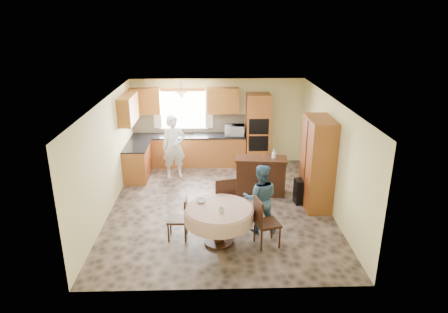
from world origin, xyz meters
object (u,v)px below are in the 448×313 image
chair_left (181,216)px  person_sink (174,147)px  oven_tower (257,130)px  cupboard (317,163)px  chair_back (224,198)px  dining_table (219,215)px  chair_right (264,220)px  sideboard (261,177)px  person_dining (260,198)px

chair_left → person_sink: 3.25m
oven_tower → cupboard: size_ratio=1.01×
chair_left → chair_back: 1.07m
cupboard → dining_table: 2.79m
dining_table → chair_back: chair_back is taller
oven_tower → chair_right: size_ratio=2.12×
sideboard → person_dining: size_ratio=0.86×
oven_tower → cupboard: (1.07, -2.70, -0.01)m
cupboard → person_sink: cupboard is taller
dining_table → sideboard: bearing=64.4°
person_sink → chair_right: bearing=-72.8°
chair_left → chair_right: bearing=80.4°
sideboard → chair_back: bearing=-117.0°
cupboard → chair_right: (-1.42, -1.70, -0.50)m
chair_right → person_dining: (0.00, 0.58, 0.17)m
dining_table → person_sink: bearing=108.8°
cupboard → chair_left: size_ratio=2.37×
sideboard → cupboard: 1.50m
chair_right → dining_table: bearing=66.1°
chair_right → person_sink: person_sink is taller
chair_left → chair_right: (1.59, -0.32, 0.06)m
person_dining → oven_tower: bearing=-90.2°
dining_table → person_sink: (-1.15, 3.39, 0.27)m
oven_tower → chair_right: oven_tower is taller
oven_tower → person_sink: (-2.35, -0.88, -0.20)m
chair_left → person_dining: bearing=100.9°
dining_table → person_sink: person_sink is taller
dining_table → chair_right: (0.85, -0.13, -0.04)m
oven_tower → person_dining: 3.86m
sideboard → person_dining: bearing=-90.7°
sideboard → dining_table: 2.48m
chair_back → dining_table: bearing=68.0°
oven_tower → sideboard: oven_tower is taller
oven_tower → sideboard: size_ratio=1.71×
chair_right → person_sink: size_ratio=0.58×
sideboard → chair_back: (-0.94, -1.43, 0.14)m
oven_tower → chair_back: 3.67m
cupboard → chair_right: size_ratio=2.10×
dining_table → chair_back: bearing=81.0°
sideboard → person_sink: bearing=158.8°
oven_tower → person_dining: (-0.35, -3.83, -0.33)m
person_sink → cupboard: bearing=-40.5°
cupboard → person_dining: (-1.42, -1.12, -0.32)m
oven_tower → chair_left: oven_tower is taller
cupboard → chair_back: cupboard is taller
chair_right → person_sink: 4.06m
oven_tower → chair_left: (-1.94, -4.08, -0.57)m
oven_tower → chair_left: bearing=-115.5°
chair_back → chair_left: bearing=21.8°
chair_left → chair_back: bearing=126.6°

